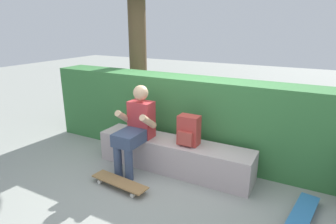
{
  "coord_description": "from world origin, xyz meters",
  "views": [
    {
      "loc": [
        1.67,
        -2.92,
        1.98
      ],
      "look_at": [
        -0.09,
        0.34,
        0.84
      ],
      "focal_mm": 30.5,
      "sensor_mm": 36.0,
      "label": 1
    }
  ],
  "objects_px": {
    "person_skater": "(136,126)",
    "skateboard_near_person": "(119,182)",
    "skateboard_beside_bench": "(302,214)",
    "backpack_on_bench": "(189,131)",
    "bench_main": "(173,155)"
  },
  "relations": [
    {
      "from": "skateboard_near_person",
      "to": "skateboard_beside_bench",
      "type": "relative_size",
      "value": 0.99
    },
    {
      "from": "skateboard_near_person",
      "to": "backpack_on_bench",
      "type": "relative_size",
      "value": 2.04
    },
    {
      "from": "bench_main",
      "to": "skateboard_near_person",
      "type": "height_order",
      "value": "bench_main"
    },
    {
      "from": "bench_main",
      "to": "person_skater",
      "type": "bearing_deg",
      "value": -155.82
    },
    {
      "from": "skateboard_near_person",
      "to": "skateboard_beside_bench",
      "type": "xyz_separation_m",
      "value": [
        2.09,
        0.41,
        0.0
      ]
    },
    {
      "from": "skateboard_beside_bench",
      "to": "backpack_on_bench",
      "type": "bearing_deg",
      "value": 167.59
    },
    {
      "from": "bench_main",
      "to": "skateboard_beside_bench",
      "type": "xyz_separation_m",
      "value": [
        1.71,
        -0.33,
        -0.14
      ]
    },
    {
      "from": "bench_main",
      "to": "person_skater",
      "type": "xyz_separation_m",
      "value": [
        -0.48,
        -0.21,
        0.42
      ]
    },
    {
      "from": "skateboard_near_person",
      "to": "bench_main",
      "type": "bearing_deg",
      "value": 63.04
    },
    {
      "from": "skateboard_beside_bench",
      "to": "backpack_on_bench",
      "type": "xyz_separation_m",
      "value": [
        -1.48,
        0.32,
        0.56
      ]
    },
    {
      "from": "person_skater",
      "to": "backpack_on_bench",
      "type": "height_order",
      "value": "person_skater"
    },
    {
      "from": "person_skater",
      "to": "skateboard_beside_bench",
      "type": "distance_m",
      "value": 2.26
    },
    {
      "from": "person_skater",
      "to": "skateboard_near_person",
      "type": "height_order",
      "value": "person_skater"
    },
    {
      "from": "bench_main",
      "to": "skateboard_beside_bench",
      "type": "height_order",
      "value": "bench_main"
    },
    {
      "from": "skateboard_beside_bench",
      "to": "backpack_on_bench",
      "type": "distance_m",
      "value": 1.61
    }
  ]
}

